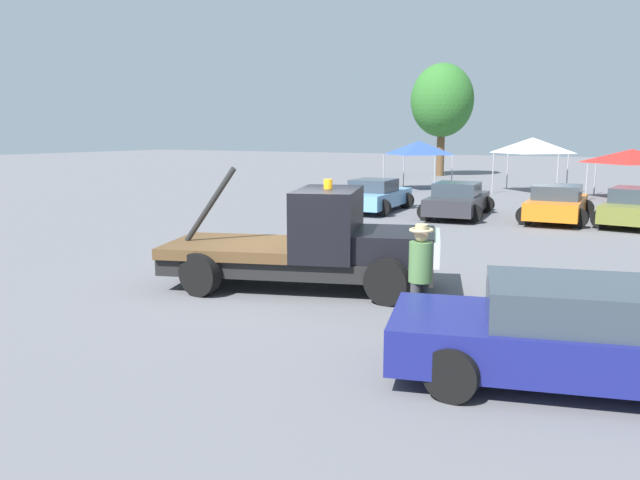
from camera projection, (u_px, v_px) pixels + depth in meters
ground_plane at (299, 287)px, 13.11m from camera, size 160.00×160.00×0.00m
tow_truck at (315, 245)px, 12.89m from camera, size 6.01×3.83×2.51m
foreground_car at (590, 336)px, 7.92m from camera, size 5.45×3.27×1.34m
person_near_truck at (420, 269)px, 10.04m from camera, size 0.39×0.39×1.77m
parked_car_skyblue at (375, 196)px, 25.66m from camera, size 2.59×4.58×1.34m
parked_car_charcoal at (457, 200)px, 23.97m from camera, size 2.75×4.83×1.34m
parked_car_orange at (557, 203)px, 22.83m from camera, size 2.55×4.82×1.34m
parked_car_olive at (639, 207)px, 21.69m from camera, size 2.76×4.64×1.34m
canopy_tent_blue at (419, 148)px, 35.35m from camera, size 3.07×3.07×2.76m
canopy_tent_white at (532, 145)px, 33.61m from camera, size 3.34×3.34×2.95m
canopy_tent_red at (632, 156)px, 30.05m from camera, size 3.57×3.57×2.43m
tree_left at (442, 101)px, 46.21m from camera, size 4.64×4.64×8.28m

